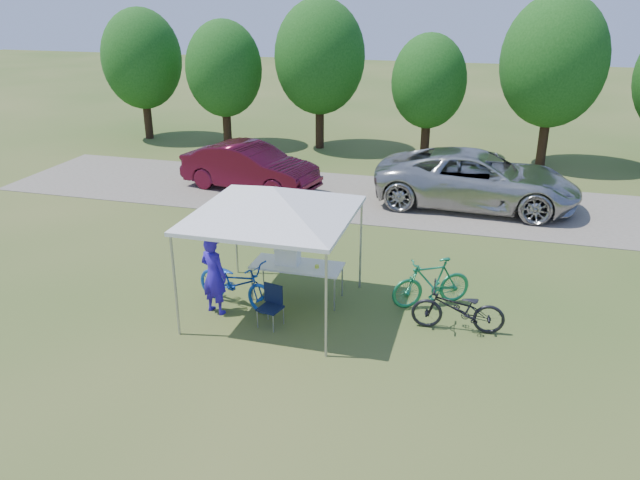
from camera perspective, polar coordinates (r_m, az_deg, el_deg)
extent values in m
plane|color=#2D5119|center=(13.43, -4.02, -6.30)|extent=(100.00, 100.00, 0.00)
cube|color=gray|center=(20.55, 3.35, 3.97)|extent=(24.00, 5.00, 0.02)
cylinder|color=#A5A5AA|center=(12.31, -13.10, -4.15)|extent=(0.05, 0.05, 2.10)
cylinder|color=#A5A5AA|center=(11.27, 0.56, -6.06)|extent=(0.05, 0.05, 2.10)
cylinder|color=#A5A5AA|center=(14.77, -7.71, 0.74)|extent=(0.05, 0.05, 2.10)
cylinder|color=#A5A5AA|center=(13.92, 3.74, -0.45)|extent=(0.05, 0.05, 2.10)
cube|color=white|center=(12.56, -4.28, 2.33)|extent=(3.15, 3.15, 0.08)
pyramid|color=white|center=(12.38, -4.36, 4.90)|extent=(4.53, 4.53, 0.55)
cylinder|color=#382314|center=(29.78, -15.47, 10.75)|extent=(0.36, 0.36, 1.89)
ellipsoid|color=#144711|center=(29.42, -15.99, 15.64)|extent=(3.46, 3.46, 4.32)
cylinder|color=#382314|center=(27.71, -8.50, 10.35)|extent=(0.36, 0.36, 1.75)
ellipsoid|color=#144711|center=(27.34, -8.78, 15.23)|extent=(3.20, 3.20, 4.00)
cylinder|color=#382314|center=(26.91, -0.03, 10.55)|extent=(0.36, 0.36, 2.03)
ellipsoid|color=#144711|center=(26.50, -0.03, 16.39)|extent=(3.71, 3.71, 4.64)
cylinder|color=#382314|center=(25.95, 9.60, 9.34)|extent=(0.36, 0.36, 1.61)
ellipsoid|color=#144711|center=(25.57, 9.92, 14.12)|extent=(2.94, 2.94, 3.68)
cylinder|color=#382314|center=(25.55, 19.74, 8.73)|extent=(0.36, 0.36, 2.10)
ellipsoid|color=#144711|center=(25.11, 20.59, 15.05)|extent=(3.84, 3.84, 4.80)
cube|color=white|center=(13.52, -2.11, -2.34)|extent=(1.96, 0.82, 0.04)
cylinder|color=#A5A5AA|center=(13.68, -6.24, -4.02)|extent=(0.04, 0.04, 0.76)
cylinder|color=#A5A5AA|center=(13.16, 1.33, -4.99)|extent=(0.04, 0.04, 0.76)
cylinder|color=#A5A5AA|center=(14.27, -5.22, -2.84)|extent=(0.04, 0.04, 0.76)
cylinder|color=#A5A5AA|center=(13.77, 2.04, -3.72)|extent=(0.04, 0.04, 0.76)
cube|color=black|center=(12.62, -4.57, -6.25)|extent=(0.52, 0.52, 0.04)
cube|color=black|center=(12.68, -4.29, -4.91)|extent=(0.42, 0.14, 0.43)
cylinder|color=#A5A5AA|center=(12.62, -5.66, -7.36)|extent=(0.02, 0.02, 0.38)
cylinder|color=#A5A5AA|center=(12.50, -4.02, -7.60)|extent=(0.02, 0.02, 0.38)
cylinder|color=#A5A5AA|center=(12.93, -5.06, -6.57)|extent=(0.02, 0.02, 0.38)
cylinder|color=#A5A5AA|center=(12.81, -3.45, -6.80)|extent=(0.02, 0.02, 0.38)
cube|color=white|center=(13.50, -2.96, -1.52)|extent=(0.50, 0.33, 0.33)
cube|color=white|center=(13.43, -2.97, -0.79)|extent=(0.52, 0.35, 0.04)
cylinder|color=#D6EE38|center=(13.33, -0.29, -2.43)|extent=(0.09, 0.09, 0.07)
imported|color=#2A17BE|center=(13.09, -9.69, -3.18)|extent=(0.72, 0.58, 1.71)
imported|color=#1446B7|center=(13.43, -7.65, -3.91)|extent=(2.13, 1.25, 1.06)
imported|color=#1B7C4D|center=(13.53, 10.15, -3.84)|extent=(1.79, 1.35, 1.07)
imported|color=black|center=(12.68, 12.51, -6.17)|extent=(1.86, 0.75, 0.96)
imported|color=#AFB0AB|center=(19.99, 14.14, 5.42)|extent=(6.27, 3.04, 1.72)
imported|color=#490C1D|center=(21.21, -6.40, 6.66)|extent=(4.93, 2.53, 1.55)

